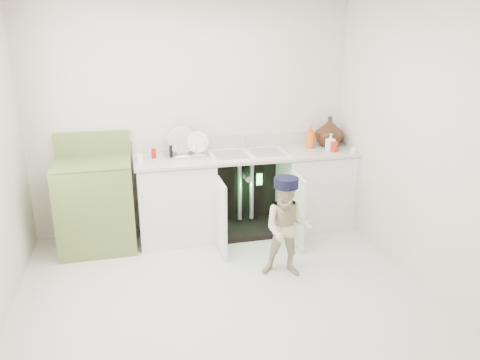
{
  "coord_description": "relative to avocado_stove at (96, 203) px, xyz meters",
  "views": [
    {
      "loc": [
        -0.7,
        -3.54,
        2.22
      ],
      "look_at": [
        0.34,
        0.7,
        0.78
      ],
      "focal_mm": 35.0,
      "sensor_mm": 36.0,
      "label": 1
    }
  ],
  "objects": [
    {
      "name": "ground",
      "position": [
        1.07,
        -1.18,
        -0.48
      ],
      "size": [
        3.5,
        3.5,
        0.0
      ],
      "primitive_type": "plane",
      "color": "#B9B2A3",
      "rests_on": "ground"
    },
    {
      "name": "room_shell",
      "position": [
        1.07,
        -1.18,
        0.77
      ],
      "size": [
        6.0,
        5.5,
        1.26
      ],
      "color": "beige",
      "rests_on": "ground"
    },
    {
      "name": "counter_run",
      "position": [
        1.66,
        0.03,
        -0.01
      ],
      "size": [
        2.44,
        1.02,
        1.24
      ],
      "color": "silver",
      "rests_on": "ground"
    },
    {
      "name": "avocado_stove",
      "position": [
        0.0,
        0.0,
        0.0
      ],
      "size": [
        0.76,
        0.65,
        1.17
      ],
      "color": "olive",
      "rests_on": "ground"
    },
    {
      "name": "repair_worker",
      "position": [
        1.72,
        -1.03,
        -0.01
      ],
      "size": [
        0.54,
        0.96,
        0.95
      ],
      "rotation": [
        0.0,
        0.0,
        -0.34
      ],
      "color": "beige",
      "rests_on": "ground"
    }
  ]
}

